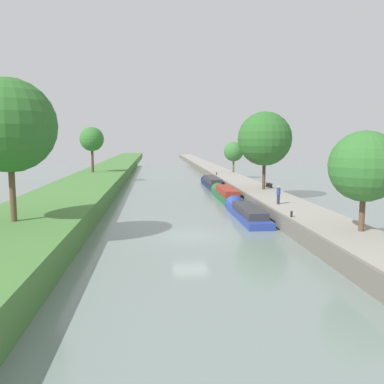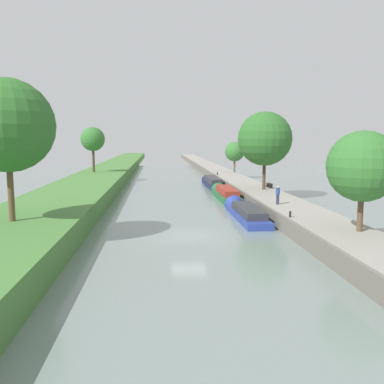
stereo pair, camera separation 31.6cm
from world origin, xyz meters
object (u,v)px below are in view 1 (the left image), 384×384
Objects in this scene: narrowboat_blue at (245,212)px; narrowboat_navy at (211,182)px; narrowboat_green at (225,194)px; mooring_bollard_near at (292,214)px; mooring_bollard_far at (217,174)px; person_walking at (278,194)px; park_bench at (269,184)px.

narrowboat_navy is at bearing 89.29° from narrowboat_blue.
mooring_bollard_near is at bearing -84.09° from narrowboat_green.
mooring_bollard_far is at bearing 90.00° from mooring_bollard_near.
person_walking reaches higher than narrowboat_navy.
mooring_bollard_far is (0.00, 36.19, 0.00)m from mooring_bollard_near.
park_bench reaches higher than mooring_bollard_far.
narrowboat_green is 12.12m from person_walking.
narrowboat_blue is 29.82m from mooring_bollard_far.
mooring_bollard_far is (1.68, 5.99, 0.81)m from narrowboat_navy.
narrowboat_navy is at bearing -105.67° from mooring_bollard_far.
mooring_bollard_near is 1.00× the size of mooring_bollard_far.
mooring_bollard_far is (-0.86, 30.22, -0.65)m from person_walking.
narrowboat_green is 7.42× the size of park_bench.
park_bench is at bearing 77.35° from person_walking.
narrowboat_green reaches higher than narrowboat_blue.
narrowboat_green is at bearing 102.92° from person_walking.
mooring_bollard_near is at bearing -72.95° from narrowboat_blue.
mooring_bollard_near reaches higher than narrowboat_blue.
park_bench is at bearing 65.06° from narrowboat_blue.
mooring_bollard_near and mooring_bollard_far have the same top height.
narrowboat_green is 17.81m from mooring_bollard_near.
person_walking is at bearing 81.82° from mooring_bollard_near.
mooring_bollard_far is at bearing 86.20° from narrowboat_blue.
narrowboat_green is 18.59m from mooring_bollard_far.
person_walking is 13.03m from park_bench.
park_bench is (5.39, -11.52, 0.93)m from narrowboat_navy.
narrowboat_green is 12.49m from narrowboat_navy.
mooring_bollard_near is (1.68, -30.19, 0.81)m from narrowboat_navy.
narrowboat_blue is 3.29m from person_walking.
narrowboat_green is 24.74× the size of mooring_bollard_far.
narrowboat_navy is 6.28m from mooring_bollard_far.
person_walking is at bearing -9.48° from narrowboat_blue.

